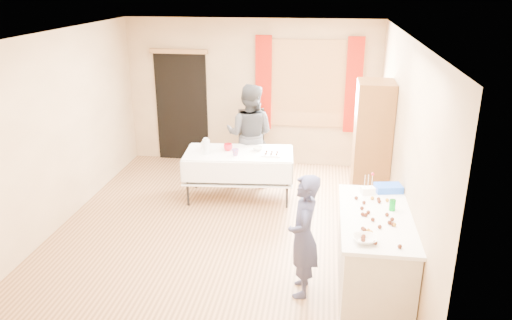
# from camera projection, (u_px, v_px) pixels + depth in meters

# --- Properties ---
(floor) EXTENTS (4.50, 5.50, 0.02)m
(floor) POSITION_uv_depth(u_px,v_px,m) (223.00, 231.00, 6.81)
(floor) COLOR #9E7047
(floor) RESTS_ON ground
(ceiling) EXTENTS (4.50, 5.50, 0.02)m
(ceiling) POSITION_uv_depth(u_px,v_px,m) (218.00, 34.00, 5.91)
(ceiling) COLOR white
(ceiling) RESTS_ON floor
(wall_back) EXTENTS (4.50, 0.02, 2.60)m
(wall_back) POSITION_uv_depth(u_px,v_px,m) (252.00, 93.00, 8.92)
(wall_back) COLOR tan
(wall_back) RESTS_ON floor
(wall_front) EXTENTS (4.50, 0.02, 2.60)m
(wall_front) POSITION_uv_depth(u_px,v_px,m) (146.00, 248.00, 3.79)
(wall_front) COLOR tan
(wall_front) RESTS_ON floor
(wall_left) EXTENTS (0.02, 5.50, 2.60)m
(wall_left) POSITION_uv_depth(u_px,v_px,m) (54.00, 132.00, 6.65)
(wall_left) COLOR tan
(wall_left) RESTS_ON floor
(wall_right) EXTENTS (0.02, 5.50, 2.60)m
(wall_right) POSITION_uv_depth(u_px,v_px,m) (402.00, 147.00, 6.06)
(wall_right) COLOR tan
(wall_right) RESTS_ON floor
(window_frame) EXTENTS (1.32, 0.06, 1.52)m
(window_frame) POSITION_uv_depth(u_px,v_px,m) (308.00, 84.00, 8.69)
(window_frame) COLOR olive
(window_frame) RESTS_ON wall_back
(window_pane) EXTENTS (1.20, 0.02, 1.40)m
(window_pane) POSITION_uv_depth(u_px,v_px,m) (308.00, 84.00, 8.68)
(window_pane) COLOR white
(window_pane) RESTS_ON wall_back
(curtain_left) EXTENTS (0.28, 0.06, 1.65)m
(curtain_left) POSITION_uv_depth(u_px,v_px,m) (263.00, 83.00, 8.74)
(curtain_left) COLOR #991508
(curtain_left) RESTS_ON wall_back
(curtain_right) EXTENTS (0.28, 0.06, 1.65)m
(curtain_right) POSITION_uv_depth(u_px,v_px,m) (354.00, 86.00, 8.54)
(curtain_right) COLOR #991508
(curtain_right) RESTS_ON wall_back
(doorway) EXTENTS (0.95, 0.04, 2.00)m
(doorway) POSITION_uv_depth(u_px,v_px,m) (182.00, 107.00, 9.17)
(doorway) COLOR black
(doorway) RESTS_ON floor
(door_lintel) EXTENTS (1.05, 0.06, 0.08)m
(door_lintel) POSITION_uv_depth(u_px,v_px,m) (178.00, 51.00, 8.79)
(door_lintel) COLOR olive
(door_lintel) RESTS_ON wall_back
(cabinet) EXTENTS (0.50, 0.60, 1.91)m
(cabinet) POSITION_uv_depth(u_px,v_px,m) (371.00, 148.00, 7.11)
(cabinet) COLOR brown
(cabinet) RESTS_ON floor
(counter) EXTENTS (0.76, 1.59, 0.91)m
(counter) POSITION_uv_depth(u_px,v_px,m) (373.00, 254.00, 5.34)
(counter) COLOR beige
(counter) RESTS_ON floor
(party_table) EXTENTS (1.71, 0.98, 0.75)m
(party_table) POSITION_uv_depth(u_px,v_px,m) (239.00, 171.00, 7.67)
(party_table) COLOR black
(party_table) RESTS_ON floor
(chair) EXTENTS (0.57, 0.57, 1.10)m
(chair) POSITION_uv_depth(u_px,v_px,m) (253.00, 154.00, 8.77)
(chair) COLOR black
(chair) RESTS_ON floor
(girl) EXTENTS (0.52, 0.36, 1.37)m
(girl) POSITION_uv_depth(u_px,v_px,m) (304.00, 236.00, 5.24)
(girl) COLOR #252645
(girl) RESTS_ON floor
(woman) EXTENTS (0.96, 0.83, 1.67)m
(woman) POSITION_uv_depth(u_px,v_px,m) (250.00, 135.00, 8.13)
(woman) COLOR black
(woman) RESTS_ON floor
(soda_can) EXTENTS (0.07, 0.07, 0.12)m
(soda_can) POSITION_uv_depth(u_px,v_px,m) (392.00, 205.00, 5.28)
(soda_can) COLOR #058019
(soda_can) RESTS_ON counter
(mixing_bowl) EXTENTS (0.30, 0.30, 0.05)m
(mixing_bowl) POSITION_uv_depth(u_px,v_px,m) (365.00, 239.00, 4.66)
(mixing_bowl) COLOR white
(mixing_bowl) RESTS_ON counter
(foam_block) EXTENTS (0.17, 0.14, 0.08)m
(foam_block) POSITION_uv_depth(u_px,v_px,m) (368.00, 191.00, 5.69)
(foam_block) COLOR white
(foam_block) RESTS_ON counter
(blue_basket) EXTENTS (0.33, 0.25, 0.08)m
(blue_basket) POSITION_uv_depth(u_px,v_px,m) (388.00, 188.00, 5.76)
(blue_basket) COLOR blue
(blue_basket) RESTS_ON counter
(pitcher) EXTENTS (0.11, 0.11, 0.22)m
(pitcher) POSITION_uv_depth(u_px,v_px,m) (206.00, 147.00, 7.46)
(pitcher) COLOR silver
(pitcher) RESTS_ON party_table
(cup_red) EXTENTS (0.14, 0.14, 0.11)m
(cup_red) POSITION_uv_depth(u_px,v_px,m) (228.00, 147.00, 7.62)
(cup_red) COLOR red
(cup_red) RESTS_ON party_table
(cup_rainbow) EXTENTS (0.13, 0.13, 0.10)m
(cup_rainbow) POSITION_uv_depth(u_px,v_px,m) (235.00, 152.00, 7.41)
(cup_rainbow) COLOR red
(cup_rainbow) RESTS_ON party_table
(small_bowl) EXTENTS (0.23, 0.23, 0.05)m
(small_bowl) POSITION_uv_depth(u_px,v_px,m) (258.00, 149.00, 7.64)
(small_bowl) COLOR white
(small_bowl) RESTS_ON party_table
(pastry_tray) EXTENTS (0.28, 0.20, 0.02)m
(pastry_tray) POSITION_uv_depth(u_px,v_px,m) (272.00, 154.00, 7.43)
(pastry_tray) COLOR white
(pastry_tray) RESTS_ON party_table
(bottle) EXTENTS (0.10, 0.10, 0.16)m
(bottle) POSITION_uv_depth(u_px,v_px,m) (204.00, 143.00, 7.71)
(bottle) COLOR white
(bottle) RESTS_ON party_table
(cake_balls) EXTENTS (0.38, 1.09, 0.04)m
(cake_balls) POSITION_uv_depth(u_px,v_px,m) (374.00, 219.00, 5.06)
(cake_balls) COLOR #3F2314
(cake_balls) RESTS_ON counter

